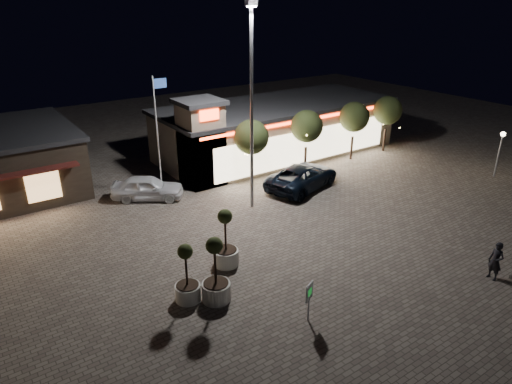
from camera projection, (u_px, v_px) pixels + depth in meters
ground at (310, 273)px, 22.42m from camera, size 90.00×90.00×0.00m
retail_building at (273, 129)px, 38.46m from camera, size 20.40×8.40×6.10m
floodlight_pole at (252, 98)px, 26.74m from camera, size 0.60×0.40×12.38m
flagpole at (158, 127)px, 29.37m from camera, size 0.95×0.10×8.00m
lamp_post_east at (501, 145)px, 33.41m from camera, size 0.36×0.36×3.48m
string_tree_a at (251, 137)px, 31.41m from camera, size 2.42×2.42×4.79m
string_tree_b at (307, 126)px, 34.03m from camera, size 2.42×2.42×4.79m
string_tree_c at (354, 117)px, 36.64m from camera, size 2.42×2.42×4.79m
string_tree_d at (388, 111)px, 38.73m from camera, size 2.42×2.42×4.79m
pickup_truck at (303, 176)px, 32.03m from camera, size 6.73×4.51×1.71m
white_sedan at (148, 188)px, 30.30m from camera, size 4.98×4.10×1.60m
pedestrian at (496, 261)px, 21.60m from camera, size 0.52×0.74×1.93m
planter_left at (187, 283)px, 20.09m from camera, size 1.15×1.15×2.82m
planter_mid at (216, 281)px, 20.06m from camera, size 1.28×1.28×3.15m
planter_right at (226, 248)px, 22.74m from camera, size 1.25×1.25×3.08m
valet_sign at (309, 295)px, 18.65m from camera, size 0.57×0.30×1.82m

